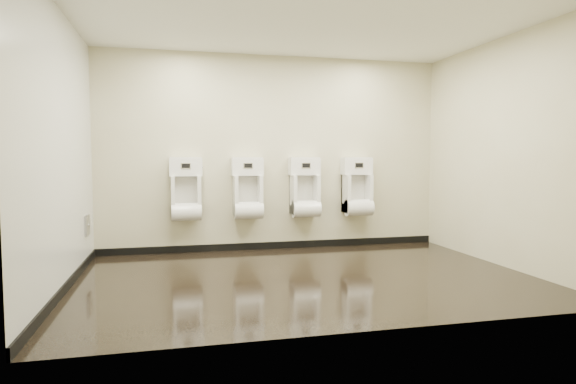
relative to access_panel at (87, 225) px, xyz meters
name	(u,v)px	position (x,y,z in m)	size (l,w,h in m)	color
ground	(306,277)	(2.48, -1.20, -0.50)	(5.00, 3.50, 0.00)	black
ceiling	(307,22)	(2.48, -1.20, 2.30)	(5.00, 3.50, 0.00)	silver
back_wall	(274,153)	(2.48, 0.55, 0.90)	(5.00, 0.02, 2.80)	beige
front_wall	(369,148)	(2.48, -2.95, 0.90)	(5.00, 0.02, 2.80)	beige
left_wall	(61,151)	(-0.02, -1.20, 0.90)	(0.02, 3.50, 2.80)	beige
right_wall	(504,152)	(4.98, -1.20, 0.90)	(0.02, 3.50, 2.80)	beige
tile_overlay_left	(62,151)	(-0.01, -1.20, 0.90)	(0.01, 3.50, 2.80)	silver
skirting_back	(275,245)	(2.48, 0.54, -0.45)	(5.00, 0.02, 0.10)	black
skirting_left	(67,286)	(-0.01, -1.20, -0.45)	(0.02, 3.50, 0.10)	black
access_panel	(87,225)	(0.00, 0.00, 0.00)	(0.04, 0.25, 0.25)	#9E9EA3
urinal_0	(186,194)	(1.21, 0.40, 0.34)	(0.45, 0.34, 0.85)	white
urinal_1	(248,193)	(2.06, 0.40, 0.34)	(0.45, 0.34, 0.85)	white
urinal_2	(305,192)	(2.90, 0.40, 0.34)	(0.45, 0.34, 0.85)	white
urinal_3	(357,191)	(3.71, 0.40, 0.34)	(0.45, 0.34, 0.85)	white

